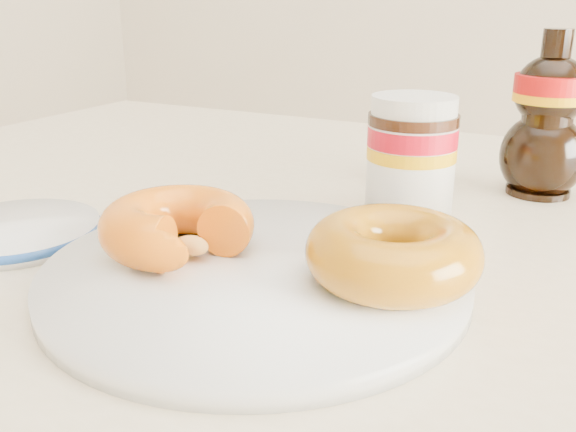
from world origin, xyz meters
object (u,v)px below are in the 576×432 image
at_px(dining_table, 413,331).
at_px(blue_rim_saucer, 16,230).
at_px(plate, 255,274).
at_px(nutella_jar, 411,154).
at_px(dark_jar, 404,140).
at_px(donut_whole, 393,252).
at_px(donut_bitten, 177,226).
at_px(syrup_bottle, 548,115).

distance_m(dining_table, blue_rim_saucer, 0.35).
distance_m(plate, nutella_jar, 0.20).
xyz_separation_m(dining_table, nutella_jar, (-0.03, 0.05, 0.14)).
relative_size(dark_jar, blue_rim_saucer, 0.66).
height_order(donut_whole, blue_rim_saucer, donut_whole).
xyz_separation_m(dark_jar, blue_rim_saucer, (-0.23, -0.32, -0.04)).
distance_m(plate, donut_whole, 0.10).
bearing_deg(donut_bitten, dining_table, 30.76).
bearing_deg(dark_jar, plate, -91.97).
bearing_deg(dark_jar, donut_whole, -73.62).
distance_m(plate, dark_jar, 0.30).
distance_m(dining_table, donut_bitten, 0.23).
height_order(donut_bitten, donut_whole, donut_whole).
distance_m(donut_bitten, dark_jar, 0.31).
distance_m(plate, donut_bitten, 0.07).
distance_m(syrup_bottle, dark_jar, 0.14).
height_order(dining_table, plate, plate).
bearing_deg(dark_jar, donut_bitten, -103.55).
height_order(plate, syrup_bottle, syrup_bottle).
bearing_deg(donut_whole, plate, -168.85).
height_order(nutella_jar, dark_jar, nutella_jar).
xyz_separation_m(donut_whole, dark_jar, (-0.08, 0.28, 0.01)).
relative_size(plate, blue_rim_saucer, 2.16).
height_order(plate, donut_bitten, donut_bitten).
distance_m(donut_bitten, syrup_bottle, 0.38).
bearing_deg(dark_jar, dining_table, -67.47).
bearing_deg(syrup_bottle, dark_jar, -173.12).
relative_size(dining_table, donut_whole, 12.23).
distance_m(dining_table, dark_jar, 0.22).
distance_m(donut_whole, blue_rim_saucer, 0.31).
bearing_deg(nutella_jar, plate, -105.96).
relative_size(plate, donut_bitten, 2.64).
relative_size(dining_table, plate, 4.74).
bearing_deg(dining_table, nutella_jar, 117.49).
bearing_deg(blue_rim_saucer, plate, 4.19).
height_order(donut_whole, syrup_bottle, syrup_bottle).
relative_size(donut_bitten, syrup_bottle, 0.69).
relative_size(nutella_jar, dark_jar, 1.22).
bearing_deg(donut_whole, syrup_bottle, 79.57).
height_order(dining_table, donut_bitten, donut_bitten).
height_order(plate, dark_jar, dark_jar).
xyz_separation_m(donut_bitten, nutella_jar, (0.12, 0.19, 0.03)).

